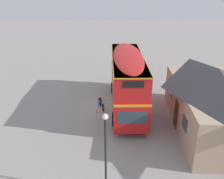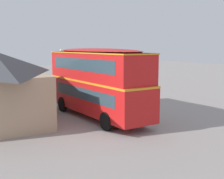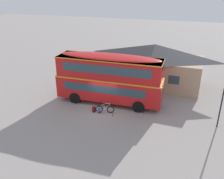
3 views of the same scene
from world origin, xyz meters
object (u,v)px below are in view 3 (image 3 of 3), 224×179
object	(u,v)px
backpack_on_ground	(94,109)
water_bottle_red_squeeze	(113,115)
double_decker_bus	(109,77)
touring_bicycle	(104,109)
water_bottle_clear_plastic	(98,112)
street_lamp	(223,95)

from	to	relation	value
backpack_on_ground	water_bottle_red_squeeze	distance (m)	1.88
double_decker_bus	water_bottle_red_squeeze	distance (m)	3.78
touring_bicycle	water_bottle_clear_plastic	xyz separation A→B (m)	(-0.53, -0.32, -0.26)
water_bottle_red_squeeze	street_lamp	distance (m)	9.14
double_decker_bus	touring_bicycle	size ratio (longest dim) A/B	6.11
water_bottle_clear_plastic	street_lamp	world-z (taller)	street_lamp
double_decker_bus	touring_bicycle	xyz separation A→B (m)	(0.25, -2.20, -2.27)
backpack_on_ground	water_bottle_clear_plastic	xyz separation A→B (m)	(0.42, -0.16, -0.18)
touring_bicycle	double_decker_bus	bearing A→B (deg)	96.35
double_decker_bus	street_lamp	distance (m)	9.93
double_decker_bus	touring_bicycle	distance (m)	3.18
backpack_on_ground	water_bottle_clear_plastic	world-z (taller)	backpack_on_ground
water_bottle_clear_plastic	water_bottle_red_squeeze	size ratio (longest dim) A/B	0.92
double_decker_bus	street_lamp	size ratio (longest dim) A/B	2.18
touring_bicycle	street_lamp	distance (m)	9.91
water_bottle_red_squeeze	street_lamp	bearing A→B (deg)	6.94
double_decker_bus	backpack_on_ground	world-z (taller)	double_decker_bus
double_decker_bus	water_bottle_red_squeeze	world-z (taller)	double_decker_bus
water_bottle_clear_plastic	street_lamp	size ratio (longest dim) A/B	0.05
water_bottle_clear_plastic	street_lamp	xyz separation A→B (m)	(10.09, 1.01, 2.76)
backpack_on_ground	water_bottle_red_squeeze	world-z (taller)	backpack_on_ground
double_decker_bus	water_bottle_clear_plastic	xyz separation A→B (m)	(-0.28, -2.52, -2.53)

